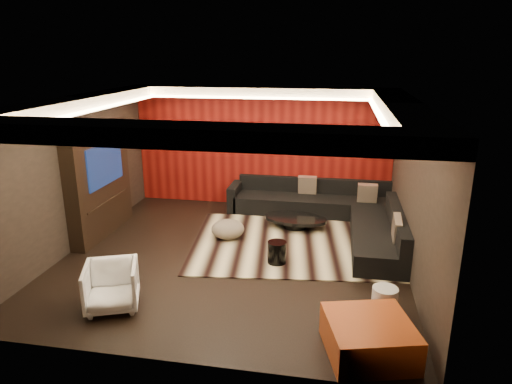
% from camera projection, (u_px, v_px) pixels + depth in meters
% --- Properties ---
extents(floor, '(6.00, 6.00, 0.02)m').
position_uv_depth(floor, '(234.00, 256.00, 8.27)').
color(floor, black).
rests_on(floor, ground).
extents(ceiling, '(6.00, 6.00, 0.02)m').
position_uv_depth(ceiling, '(231.00, 99.00, 7.43)').
color(ceiling, silver).
rests_on(ceiling, ground).
extents(wall_back, '(6.00, 0.02, 2.80)m').
position_uv_depth(wall_back, '(262.00, 147.00, 10.68)').
color(wall_back, black).
rests_on(wall_back, ground).
extents(wall_left, '(0.02, 6.00, 2.80)m').
position_uv_depth(wall_left, '(73.00, 174.00, 8.36)').
color(wall_left, black).
rests_on(wall_left, ground).
extents(wall_right, '(0.02, 6.00, 2.80)m').
position_uv_depth(wall_right, '(415.00, 191.00, 7.33)').
color(wall_right, black).
rests_on(wall_right, ground).
extents(red_feature_wall, '(5.98, 0.05, 2.78)m').
position_uv_depth(red_feature_wall, '(262.00, 148.00, 10.64)').
color(red_feature_wall, '#6B0C0A').
rests_on(red_feature_wall, ground).
extents(soffit_back, '(6.00, 0.60, 0.22)m').
position_uv_depth(soffit_back, '(260.00, 92.00, 10.00)').
color(soffit_back, silver).
rests_on(soffit_back, ground).
extents(soffit_front, '(6.00, 0.60, 0.22)m').
position_uv_depth(soffit_front, '(174.00, 135.00, 4.93)').
color(soffit_front, silver).
rests_on(soffit_front, ground).
extents(soffit_left, '(0.60, 4.80, 0.22)m').
position_uv_depth(soffit_left, '(80.00, 103.00, 7.93)').
color(soffit_left, silver).
rests_on(soffit_left, ground).
extents(soffit_right, '(0.60, 4.80, 0.22)m').
position_uv_depth(soffit_right, '(402.00, 110.00, 7.00)').
color(soffit_right, silver).
rests_on(soffit_right, ground).
extents(cove_back, '(4.80, 0.08, 0.04)m').
position_uv_depth(cove_back, '(257.00, 98.00, 9.71)').
color(cove_back, '#FFD899').
rests_on(cove_back, ground).
extents(cove_front, '(4.80, 0.08, 0.04)m').
position_uv_depth(cove_front, '(185.00, 137.00, 5.28)').
color(cove_front, '#FFD899').
rests_on(cove_front, ground).
extents(cove_left, '(0.08, 4.80, 0.04)m').
position_uv_depth(cove_left, '(99.00, 109.00, 7.90)').
color(cove_left, '#FFD899').
rests_on(cove_left, ground).
extents(cove_right, '(0.08, 4.80, 0.04)m').
position_uv_depth(cove_right, '(379.00, 115.00, 7.09)').
color(cove_right, '#FFD899').
rests_on(cove_right, ground).
extents(tv_surround, '(0.30, 2.00, 2.20)m').
position_uv_depth(tv_surround, '(99.00, 181.00, 8.99)').
color(tv_surround, black).
rests_on(tv_surround, ground).
extents(tv_screen, '(0.04, 1.30, 0.80)m').
position_uv_depth(tv_screen, '(105.00, 164.00, 8.86)').
color(tv_screen, black).
rests_on(tv_screen, ground).
extents(tv_shelf, '(0.04, 1.60, 0.04)m').
position_uv_depth(tv_shelf, '(109.00, 201.00, 9.08)').
color(tv_shelf, black).
rests_on(tv_shelf, ground).
extents(rug, '(4.32, 3.44, 0.02)m').
position_uv_depth(rug, '(297.00, 243.00, 8.81)').
color(rug, beige).
rests_on(rug, floor).
extents(coffee_table, '(1.47, 1.47, 0.22)m').
position_uv_depth(coffee_table, '(295.00, 222.00, 9.54)').
color(coffee_table, black).
rests_on(coffee_table, rug).
extents(drum_stool, '(0.43, 0.43, 0.39)m').
position_uv_depth(drum_stool, '(277.00, 252.00, 7.91)').
color(drum_stool, black).
rests_on(drum_stool, rug).
extents(striped_pouf, '(0.72, 0.72, 0.36)m').
position_uv_depth(striped_pouf, '(228.00, 229.00, 8.98)').
color(striped_pouf, beige).
rests_on(striped_pouf, rug).
extents(white_side_table, '(0.44, 0.44, 0.44)m').
position_uv_depth(white_side_table, '(384.00, 302.00, 6.32)').
color(white_side_table, silver).
rests_on(white_side_table, floor).
extents(orange_ottoman, '(1.22, 1.22, 0.44)m').
position_uv_depth(orange_ottoman, '(369.00, 338.00, 5.54)').
color(orange_ottoman, '#9E3714').
rests_on(orange_ottoman, floor).
extents(armchair, '(0.94, 0.95, 0.68)m').
position_uv_depth(armchair, '(112.00, 286.00, 6.52)').
color(armchair, white).
rests_on(armchair, floor).
extents(sectional_sofa, '(3.65, 3.50, 0.75)m').
position_uv_depth(sectional_sofa, '(333.00, 214.00, 9.64)').
color(sectional_sofa, black).
rests_on(sectional_sofa, floor).
extents(throw_pillows, '(1.99, 2.79, 0.50)m').
position_uv_depth(throw_pillows, '(353.00, 200.00, 9.39)').
color(throw_pillows, beige).
rests_on(throw_pillows, sectional_sofa).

